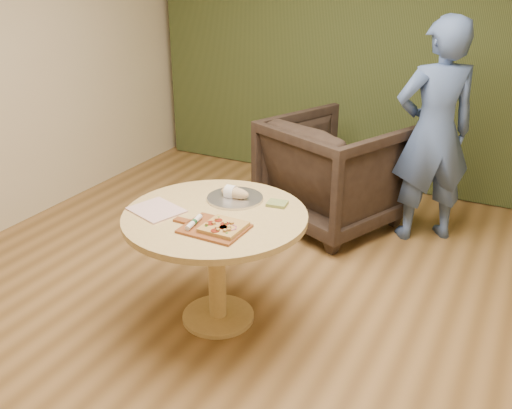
{
  "coord_description": "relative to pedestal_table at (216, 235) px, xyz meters",
  "views": [
    {
      "loc": [
        1.43,
        -2.51,
        2.19
      ],
      "look_at": [
        0.0,
        0.25,
        0.8
      ],
      "focal_mm": 40.0,
      "sensor_mm": 36.0,
      "label": 1
    }
  ],
  "objects": [
    {
      "name": "curtain",
      "position": [
        0.21,
        2.78,
        0.79
      ],
      "size": [
        4.8,
        0.14,
        2.78
      ],
      "primitive_type": "cube",
      "color": "#2B3719",
      "rests_on": "ground"
    },
    {
      "name": "cutlery_roll",
      "position": [
        -0.01,
        -0.21,
        0.17
      ],
      "size": [
        0.05,
        0.2,
        0.03
      ],
      "rotation": [
        0.0,
        0.0,
        0.13
      ],
      "color": "silver",
      "rests_on": "pizza_paddle"
    },
    {
      "name": "newspaper",
      "position": [
        -0.34,
        -0.13,
        0.15
      ],
      "size": [
        0.36,
        0.33,
        0.01
      ],
      "primitive_type": "cube",
      "rotation": [
        0.0,
        0.0,
        -0.33
      ],
      "color": "white",
      "rests_on": "pedestal_table"
    },
    {
      "name": "bread_roll",
      "position": [
        -0.01,
        0.25,
        0.18
      ],
      "size": [
        0.19,
        0.09,
        0.09
      ],
      "color": "tan",
      "rests_on": "serving_tray"
    },
    {
      "name": "green_packet",
      "position": [
        0.28,
        0.29,
        0.15
      ],
      "size": [
        0.13,
        0.12,
        0.02
      ],
      "primitive_type": "cube",
      "rotation": [
        0.0,
        0.0,
        0.14
      ],
      "color": "#5A6C30",
      "rests_on": "pedestal_table"
    },
    {
      "name": "pizza_paddle",
      "position": [
        0.1,
        -0.19,
        0.15
      ],
      "size": [
        0.45,
        0.29,
        0.01
      ],
      "rotation": [
        0.0,
        0.0,
        -0.02
      ],
      "color": "brown",
      "rests_on": "pedestal_table"
    },
    {
      "name": "person_standing",
      "position": [
        0.91,
        1.8,
        0.28
      ],
      "size": [
        0.78,
        0.72,
        1.78
      ],
      "primitive_type": "imported",
      "rotation": [
        0.0,
        0.0,
        3.75
      ],
      "color": "#445F98",
      "rests_on": "ground"
    },
    {
      "name": "armchair",
      "position": [
        0.15,
        1.7,
        -0.09
      ],
      "size": [
        1.29,
        1.25,
        1.03
      ],
      "primitive_type": "imported",
      "rotation": [
        0.0,
        0.0,
        2.74
      ],
      "color": "black",
      "rests_on": "ground"
    },
    {
      "name": "flatbread_pizza",
      "position": [
        0.16,
        -0.18,
        0.17
      ],
      "size": [
        0.22,
        0.22,
        0.04
      ],
      "rotation": [
        0.0,
        0.0,
        -0.02
      ],
      "color": "tan",
      "rests_on": "pizza_paddle"
    },
    {
      "name": "room_shell",
      "position": [
        0.21,
        -0.12,
        0.79
      ],
      "size": [
        5.04,
        6.04,
        2.84
      ],
      "color": "olive",
      "rests_on": "ground"
    },
    {
      "name": "pedestal_table",
      "position": [
        0.0,
        0.0,
        0.0
      ],
      "size": [
        1.11,
        1.11,
        0.75
      ],
      "rotation": [
        0.0,
        0.0,
        0.18
      ],
      "color": "tan",
      "rests_on": "ground"
    },
    {
      "name": "serving_tray",
      "position": [
        -0.0,
        0.25,
        0.15
      ],
      "size": [
        0.36,
        0.36,
        0.02
      ],
      "color": "silver",
      "rests_on": "pedestal_table"
    }
  ]
}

